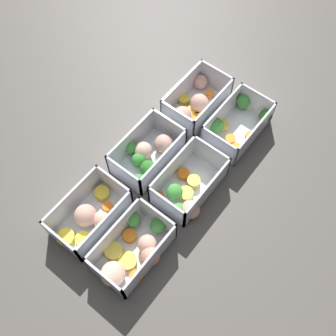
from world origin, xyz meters
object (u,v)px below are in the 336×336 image
at_px(container_near_left, 133,251).
at_px(container_near_center, 187,189).
at_px(container_near_right, 237,123).
at_px(container_far_left, 90,216).
at_px(container_far_center, 148,154).
at_px(container_far_right, 195,103).

relative_size(container_near_left, container_near_center, 1.11).
xyz_separation_m(container_near_left, container_near_right, (0.40, 0.01, 0.00)).
bearing_deg(container_far_left, container_far_center, -0.24).
distance_m(container_far_left, container_far_center, 0.20).
relative_size(container_near_left, container_far_center, 1.11).
relative_size(container_near_center, container_far_left, 0.98).
xyz_separation_m(container_far_left, container_far_right, (0.39, 0.00, -0.00)).
distance_m(container_near_left, container_far_left, 0.12).
bearing_deg(container_far_left, container_far_right, 0.52).
bearing_deg(container_far_left, container_near_center, -35.07).
distance_m(container_near_left, container_far_right, 0.41).
bearing_deg(container_far_left, container_near_right, -16.17).
relative_size(container_far_left, container_far_right, 1.01).
bearing_deg(container_near_right, container_far_left, 163.83).
bearing_deg(container_far_right, container_near_right, -84.42).
height_order(container_near_left, container_near_center, same).
bearing_deg(container_near_center, container_near_left, 179.28).
relative_size(container_near_left, container_far_left, 1.09).
bearing_deg(container_near_center, container_near_right, 2.89).
height_order(container_far_center, container_far_right, same).
bearing_deg(container_near_center, container_far_center, 82.94).
height_order(container_near_left, container_near_right, same).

